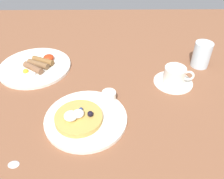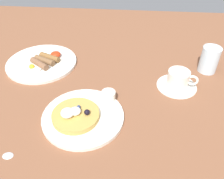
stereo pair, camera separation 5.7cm
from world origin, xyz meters
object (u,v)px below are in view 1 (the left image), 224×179
Objects in this scene: coffee_saucer at (173,82)px; syrup_ramekin at (109,96)px; water_glass at (202,55)px; coffee_cup at (175,74)px; teaspoon at (0,177)px; pancake_plate at (86,119)px; breakfast_plate at (35,67)px.

syrup_ramekin is at bearing -156.24° from coffee_saucer.
water_glass is at bearing 30.65° from syrup_ramekin.
syrup_ramekin is at bearing -156.48° from coffee_cup.
syrup_ramekin is at bearing -149.35° from water_glass.
syrup_ramekin is at bearing 45.47° from teaspoon.
pancake_plate reaches higher than teaspoon.
pancake_plate is at bearing -149.12° from coffee_cup.
pancake_plate is 5.47× the size of syrup_ramekin.
coffee_saucer is (0.30, 0.18, -0.00)m from pancake_plate.
syrup_ramekin is 0.43× the size of coffee_cup.
syrup_ramekin is 0.16× the size of breakfast_plate.
water_glass reaches higher than syrup_ramekin.
teaspoon is (0.03, -0.46, -0.00)m from breakfast_plate.
syrup_ramekin reaches higher than coffee_saucer.
coffee_cup is (0.23, 0.10, 0.01)m from syrup_ramekin.
pancake_plate is at bearing -148.91° from coffee_saucer.
pancake_plate is 0.35m from breakfast_plate.
syrup_ramekin is (0.07, 0.08, 0.02)m from pancake_plate.
coffee_saucer is at bearing 31.09° from pancake_plate.
coffee_cup is at bearing -13.64° from coffee_saucer.
coffee_cup is 0.60m from teaspoon.
teaspoon is at bearing -143.42° from coffee_cup.
teaspoon is 1.51× the size of water_glass.
pancake_plate is 2.49× the size of water_glass.
breakfast_plate is 0.52m from coffee_saucer.
coffee_cup is at bearing 36.58° from teaspoon.
coffee_cup is (0.00, -0.00, 0.03)m from coffee_saucer.
water_glass is at bearing 1.00° from breakfast_plate.
coffee_saucer and teaspoon have the same top height.
syrup_ramekin is 0.30× the size of teaspoon.
syrup_ramekin is 0.37m from teaspoon.
breakfast_plate is 1.98× the size of coffee_saucer.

